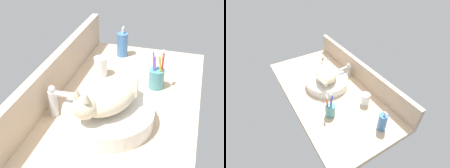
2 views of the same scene
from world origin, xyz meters
The scene contains 8 objects.
ground_plane centered at (0.00, 0.00, -2.00)cm, with size 126.29×63.65×4.00cm, color #D1B28E.
backsplash_panel centered at (0.00, 30.02, 8.75)cm, with size 126.29×3.60×17.51cm, color tan.
sink_basin centered at (-6.62, 2.03, 3.33)cm, with size 35.20×35.20×6.65cm, color silver.
cat centered at (-7.89, 2.56, 12.41)cm, with size 30.05×26.14×14.00cm.
faucet centered at (-7.77, 23.00, 7.30)cm, with size 3.60×11.85×13.60cm.
soap_dispenser centered at (50.67, 11.08, 6.49)cm, with size 5.78×5.78×16.04cm.
toothbrush_cup centered at (23.55, -11.73, 5.23)cm, with size 6.94×6.94×18.72cm.
water_glass centered at (27.37, 15.88, 4.06)cm, with size 6.54×6.54×9.28cm.
Camera 1 is at (-97.60, -25.54, 76.80)cm, focal length 50.00 mm.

